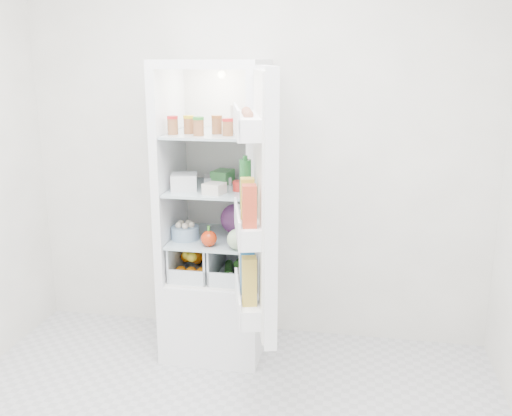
% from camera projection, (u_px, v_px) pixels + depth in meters
% --- Properties ---
extents(room_walls, '(3.02, 3.02, 2.61)m').
position_uv_depth(room_walls, '(184.00, 118.00, 2.12)').
color(room_walls, beige).
rests_on(room_walls, ground).
extents(refrigerator, '(0.60, 0.60, 1.80)m').
position_uv_depth(refrigerator, '(218.00, 246.00, 3.58)').
color(refrigerator, white).
rests_on(refrigerator, ground).
extents(shelf_low, '(0.49, 0.53, 0.01)m').
position_uv_depth(shelf_low, '(215.00, 238.00, 3.50)').
color(shelf_low, '#ADC3CB').
rests_on(shelf_low, refrigerator).
extents(shelf_mid, '(0.49, 0.53, 0.02)m').
position_uv_depth(shelf_mid, '(214.00, 188.00, 3.42)').
color(shelf_mid, '#ADC3CB').
rests_on(shelf_mid, refrigerator).
extents(shelf_top, '(0.49, 0.53, 0.02)m').
position_uv_depth(shelf_top, '(213.00, 134.00, 3.33)').
color(shelf_top, '#ADC3CB').
rests_on(shelf_top, refrigerator).
extents(crisper_left, '(0.23, 0.46, 0.22)m').
position_uv_depth(crisper_left, '(196.00, 256.00, 3.55)').
color(crisper_left, silver).
rests_on(crisper_left, refrigerator).
extents(crisper_right, '(0.23, 0.46, 0.22)m').
position_uv_depth(crisper_right, '(235.00, 259.00, 3.51)').
color(crisper_right, silver).
rests_on(crisper_right, refrigerator).
extents(condiment_jars, '(0.46, 0.16, 0.08)m').
position_uv_depth(condiment_jars, '(208.00, 127.00, 3.22)').
color(condiment_jars, '#B21919').
rests_on(condiment_jars, shelf_top).
extents(squeeze_bottle, '(0.05, 0.05, 0.16)m').
position_uv_depth(squeeze_bottle, '(234.00, 119.00, 3.28)').
color(squeeze_bottle, white).
rests_on(squeeze_bottle, shelf_top).
extents(tub_white, '(0.18, 0.18, 0.10)m').
position_uv_depth(tub_white, '(184.00, 182.00, 3.34)').
color(tub_white, silver).
rests_on(tub_white, shelf_mid).
extents(tub_cream, '(0.13, 0.13, 0.06)m').
position_uv_depth(tub_cream, '(214.00, 188.00, 3.24)').
color(tub_cream, silver).
rests_on(tub_cream, shelf_mid).
extents(tin_red, '(0.11, 0.11, 0.06)m').
position_uv_depth(tin_red, '(240.00, 186.00, 3.32)').
color(tin_red, red).
rests_on(tin_red, shelf_mid).
extents(foil_tray, '(0.19, 0.16, 0.04)m').
position_uv_depth(foil_tray, '(218.00, 179.00, 3.53)').
color(foil_tray, silver).
rests_on(foil_tray, shelf_mid).
extents(tub_green, '(0.13, 0.16, 0.08)m').
position_uv_depth(tub_green, '(223.00, 177.00, 3.51)').
color(tub_green, '#469B4B').
rests_on(tub_green, shelf_mid).
extents(red_cabbage, '(0.19, 0.19, 0.19)m').
position_uv_depth(red_cabbage, '(236.00, 219.00, 3.54)').
color(red_cabbage, '#561D4E').
rests_on(red_cabbage, shelf_low).
extents(bell_pepper, '(0.09, 0.09, 0.09)m').
position_uv_depth(bell_pepper, '(209.00, 239.00, 3.30)').
color(bell_pepper, red).
rests_on(bell_pepper, shelf_low).
extents(mushroom_bowl, '(0.19, 0.19, 0.08)m').
position_uv_depth(mushroom_bowl, '(185.00, 233.00, 3.44)').
color(mushroom_bowl, '#7D9CBA').
rests_on(mushroom_bowl, shelf_low).
extents(salad_bag, '(0.12, 0.12, 0.12)m').
position_uv_depth(salad_bag, '(237.00, 239.00, 3.25)').
color(salad_bag, '#A6C896').
rests_on(salad_bag, shelf_low).
extents(citrus_pile, '(0.20, 0.31, 0.16)m').
position_uv_depth(citrus_pile, '(196.00, 261.00, 3.54)').
color(citrus_pile, orange).
rests_on(citrus_pile, refrigerator).
extents(veg_pile, '(0.16, 0.30, 0.10)m').
position_uv_depth(veg_pile, '(236.00, 266.00, 3.52)').
color(veg_pile, '#1D4717').
rests_on(veg_pile, refrigerator).
extents(fridge_door, '(0.30, 0.60, 1.30)m').
position_uv_depth(fridge_door, '(260.00, 208.00, 2.80)').
color(fridge_door, white).
rests_on(fridge_door, refrigerator).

